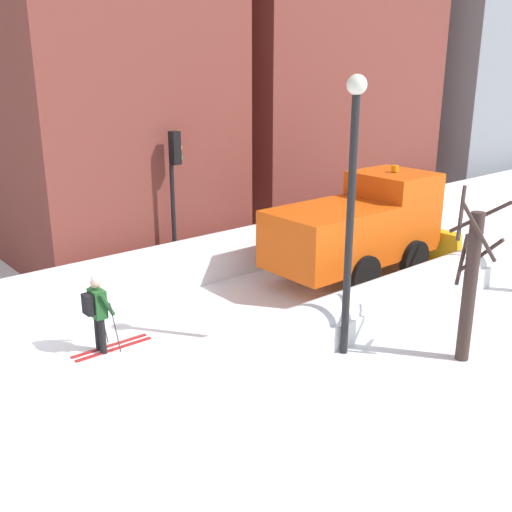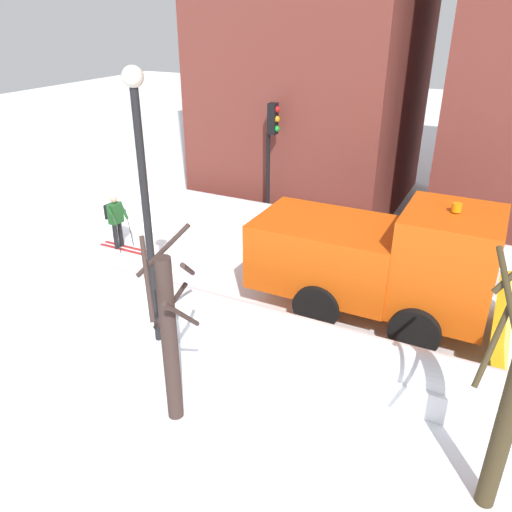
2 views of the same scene
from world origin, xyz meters
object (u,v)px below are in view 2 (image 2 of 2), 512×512
Objects in this scene: plow_truck at (382,261)px; skier at (116,217)px; street_lamp at (144,184)px; bare_tree_near at (170,335)px; traffic_light_pole at (271,146)px.

plow_truck is 3.31× the size of skier.
street_lamp is at bearing -52.49° from plow_truck.
skier is at bearing -132.07° from bare_tree_near.
bare_tree_near reaches higher than skier.
bare_tree_near is at bearing -25.73° from plow_truck.
plow_truck is at bearing 88.18° from skier.
street_lamp is 1.59× the size of bare_tree_near.
traffic_light_pole is 8.37m from bare_tree_near.
traffic_light_pole is (-3.12, -4.30, 1.50)m from plow_truck.
street_lamp reaches higher than skier.
skier is 5.91m from street_lamp.
traffic_light_pole is at bearing -166.61° from bare_tree_near.
plow_truck is 5.50m from bare_tree_near.
traffic_light_pole is at bearing -125.91° from plow_truck.
plow_truck is 5.61m from street_lamp.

